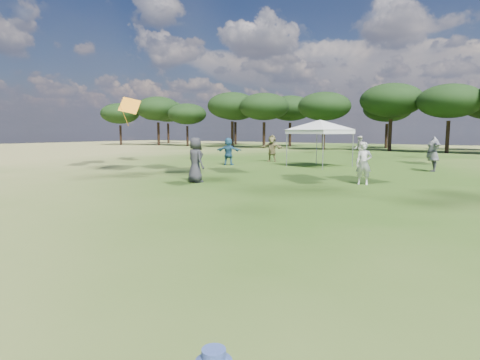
% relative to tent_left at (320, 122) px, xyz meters
% --- Properties ---
extents(tent_left, '(5.83, 5.83, 3.17)m').
position_rel_tent_left_xyz_m(tent_left, '(0.00, 0.00, 0.00)').
color(tent_left, gray).
rests_on(tent_left, ground).
extents(festival_crowd, '(28.33, 23.04, 1.93)m').
position_rel_tent_left_xyz_m(festival_crowd, '(7.06, 0.16, -1.83)').
color(festival_crowd, navy).
rests_on(festival_crowd, ground).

